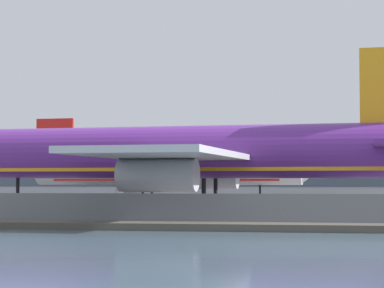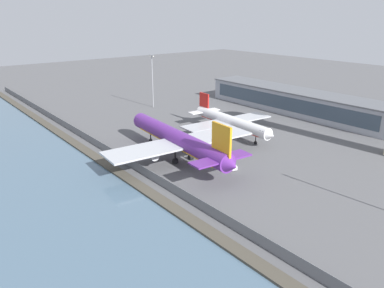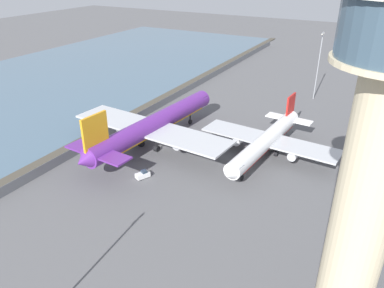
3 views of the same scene
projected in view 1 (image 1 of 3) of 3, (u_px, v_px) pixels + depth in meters
name	position (u px, v px, depth m)	size (l,w,h in m)	color
ground_plane	(190.00, 216.00, 72.13)	(500.00, 500.00, 0.00)	#565659
shoreline_seawall	(142.00, 226.00, 51.92)	(320.00, 3.00, 0.50)	#474238
perimeter_fence	(156.00, 210.00, 56.41)	(280.00, 0.10, 2.42)	slate
cargo_jet_purple	(184.00, 154.00, 70.65)	(52.87, 45.52, 15.38)	#602889
passenger_jet_white_red	(161.00, 171.00, 99.61)	(40.95, 35.20, 12.04)	white
baggage_tug	(346.00, 206.00, 74.92)	(3.58, 2.81, 1.80)	white
ops_van	(127.00, 196.00, 99.72)	(4.22, 5.59, 2.48)	white
terminal_building	(184.00, 173.00, 142.76)	(86.62, 15.35, 9.71)	#9EA3AD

